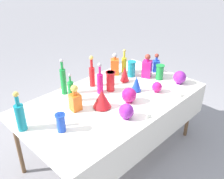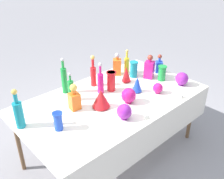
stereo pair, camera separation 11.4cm
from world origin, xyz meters
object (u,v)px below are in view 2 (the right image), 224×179
(round_bowl_0, at_px, (182,79))
(square_decanter_3, at_px, (117,66))
(square_decanter_0, at_px, (149,68))
(cardboard_box_behind_left, at_px, (83,101))
(tall_bottle_5, at_px, (127,64))
(round_bowl_2, at_px, (129,95))
(slender_vase_1, at_px, (111,81))
(round_bowl_3, at_px, (124,112))
(square_decanter_2, at_px, (159,65))
(tall_bottle_2, at_px, (93,74))
(square_decanter_1, at_px, (74,98))
(fluted_vase_0, at_px, (137,84))
(tall_bottle_1, at_px, (101,82))
(slender_vase_3, at_px, (162,73))
(round_bowl_1, at_px, (158,88))
(tall_bottle_0, at_px, (19,113))
(fluted_vase_1, at_px, (126,74))
(slender_vase_2, at_px, (58,120))
(fluted_vase_2, at_px, (101,98))
(tall_bottle_3, at_px, (71,90))
(tall_bottle_4, at_px, (64,79))
(slender_vase_0, at_px, (134,69))

(round_bowl_0, bearing_deg, square_decanter_3, 115.57)
(square_decanter_0, height_order, cardboard_box_behind_left, square_decanter_0)
(tall_bottle_5, xyz_separation_m, round_bowl_2, (-0.53, -0.54, -0.03))
(slender_vase_1, relative_size, round_bowl_3, 1.50)
(square_decanter_2, relative_size, round_bowl_0, 1.55)
(tall_bottle_2, bearing_deg, square_decanter_1, -149.60)
(tall_bottle_5, distance_m, fluted_vase_0, 0.53)
(square_decanter_1, bearing_deg, tall_bottle_1, 10.76)
(square_decanter_3, bearing_deg, slender_vase_1, -142.38)
(slender_vase_3, bearing_deg, fluted_vase_0, 179.22)
(tall_bottle_2, distance_m, square_decanter_0, 0.70)
(square_decanter_0, bearing_deg, cardboard_box_behind_left, 114.88)
(round_bowl_1, height_order, cardboard_box_behind_left, round_bowl_1)
(tall_bottle_0, relative_size, fluted_vase_1, 1.98)
(round_bowl_2, bearing_deg, round_bowl_1, -11.66)
(fluted_vase_1, distance_m, round_bowl_1, 0.44)
(slender_vase_1, relative_size, slender_vase_2, 1.32)
(tall_bottle_5, distance_m, fluted_vase_2, 0.89)
(slender_vase_3, distance_m, cardboard_box_behind_left, 1.31)
(tall_bottle_5, height_order, square_decanter_1, tall_bottle_5)
(tall_bottle_3, relative_size, square_decanter_2, 1.29)
(fluted_vase_1, bearing_deg, fluted_vase_2, -158.93)
(tall_bottle_4, distance_m, fluted_vase_2, 0.51)
(tall_bottle_3, distance_m, square_decanter_3, 0.80)
(tall_bottle_0, bearing_deg, tall_bottle_3, 7.46)
(tall_bottle_1, height_order, round_bowl_3, tall_bottle_1)
(square_decanter_2, distance_m, slender_vase_1, 0.78)
(tall_bottle_1, distance_m, round_bowl_0, 0.95)
(tall_bottle_4, relative_size, round_bowl_2, 2.52)
(slender_vase_1, bearing_deg, tall_bottle_1, 162.96)
(tall_bottle_3, height_order, slender_vase_2, tall_bottle_3)
(tall_bottle_1, distance_m, tall_bottle_3, 0.34)
(tall_bottle_2, relative_size, round_bowl_0, 2.35)
(fluted_vase_1, bearing_deg, tall_bottle_2, 151.11)
(slender_vase_0, bearing_deg, tall_bottle_4, 164.45)
(fluted_vase_2, bearing_deg, slender_vase_1, 31.47)
(tall_bottle_0, bearing_deg, square_decanter_0, -4.24)
(tall_bottle_4, relative_size, fluted_vase_2, 2.11)
(slender_vase_3, bearing_deg, tall_bottle_0, 170.77)
(slender_vase_3, bearing_deg, round_bowl_0, -74.71)
(tall_bottle_0, bearing_deg, round_bowl_2, -20.02)
(tall_bottle_2, bearing_deg, slender_vase_1, -72.66)
(tall_bottle_2, bearing_deg, slender_vase_0, -16.65)
(slender_vase_3, bearing_deg, round_bowl_1, -149.78)
(tall_bottle_5, bearing_deg, tall_bottle_4, 174.52)
(fluted_vase_0, distance_m, round_bowl_0, 0.56)
(tall_bottle_5, height_order, square_decanter_2, tall_bottle_5)
(slender_vase_2, height_order, round_bowl_1, slender_vase_2)
(tall_bottle_2, bearing_deg, square_decanter_3, 4.98)
(tall_bottle_0, relative_size, square_decanter_3, 1.32)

